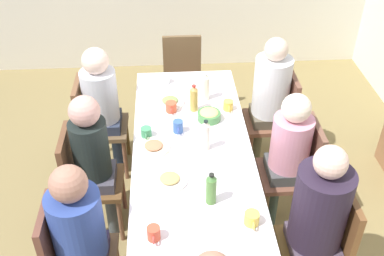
{
  "coord_description": "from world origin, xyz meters",
  "views": [
    {
      "loc": [
        2.6,
        -0.17,
        2.85
      ],
      "look_at": [
        0.0,
        0.0,
        0.93
      ],
      "focal_mm": 43.35,
      "sensor_mm": 36.0,
      "label": 1
    }
  ],
  "objects": [
    {
      "name": "cup_1",
      "position": [
        -0.88,
        -0.18,
        0.81
      ],
      "size": [
        0.12,
        0.09,
        0.07
      ],
      "color": "white",
      "rests_on": "dining_table"
    },
    {
      "name": "ground_plane",
      "position": [
        0.0,
        0.0,
        0.0
      ],
      "size": [
        6.3,
        6.3,
        0.0
      ],
      "primitive_type": "plane",
      "color": "olive"
    },
    {
      "name": "chair_0",
      "position": [
        0.71,
        0.8,
        0.51
      ],
      "size": [
        0.4,
        0.4,
        0.9
      ],
      "color": "brown",
      "rests_on": "ground_plane"
    },
    {
      "name": "cup_0",
      "position": [
        0.84,
        -0.27,
        0.82
      ],
      "size": [
        0.11,
        0.08,
        0.09
      ],
      "color": "#CD4B33",
      "rests_on": "dining_table"
    },
    {
      "name": "chair_6",
      "position": [
        0.0,
        0.8,
        0.51
      ],
      "size": [
        0.4,
        0.4,
        0.9
      ],
      "color": "brown",
      "rests_on": "ground_plane"
    },
    {
      "name": "cup_4",
      "position": [
        -0.43,
        0.31,
        0.82
      ],
      "size": [
        0.11,
        0.08,
        0.08
      ],
      "color": "#EBC348",
      "rests_on": "dining_table"
    },
    {
      "name": "bottle_0",
      "position": [
        0.05,
        0.09,
        0.89
      ],
      "size": [
        0.06,
        0.06,
        0.24
      ],
      "color": "silver",
      "rests_on": "dining_table"
    },
    {
      "name": "chair_4",
      "position": [
        0.71,
        -0.8,
        0.51
      ],
      "size": [
        0.4,
        0.4,
        0.9
      ],
      "color": "brown",
      "rests_on": "ground_plane"
    },
    {
      "name": "person_2",
      "position": [
        -0.71,
        -0.71,
        0.73
      ],
      "size": [
        0.3,
        0.3,
        1.21
      ],
      "color": "#333A53",
      "rests_on": "ground_plane"
    },
    {
      "name": "chair_7",
      "position": [
        -1.44,
        0.0,
        0.51
      ],
      "size": [
        0.4,
        0.4,
        0.9
      ],
      "color": "brown",
      "rests_on": "ground_plane"
    },
    {
      "name": "bottle_3",
      "position": [
        0.57,
        0.08,
        0.88
      ],
      "size": [
        0.07,
        0.07,
        0.23
      ],
      "color": "#4F7E38",
      "rests_on": "dining_table"
    },
    {
      "name": "person_4",
      "position": [
        0.71,
        -0.71,
        0.73
      ],
      "size": [
        0.32,
        0.32,
        1.21
      ],
      "color": "#2C2C48",
      "rests_on": "ground_plane"
    },
    {
      "name": "cup_6",
      "position": [
        0.76,
        0.3,
        0.82
      ],
      "size": [
        0.12,
        0.09,
        0.08
      ],
      "color": "#EDC54B",
      "rests_on": "dining_table"
    },
    {
      "name": "dining_table",
      "position": [
        0.0,
        0.0,
        0.69
      ],
      "size": [
        2.12,
        0.84,
        0.78
      ],
      "color": "white",
      "rests_on": "ground_plane"
    },
    {
      "name": "chair_1",
      "position": [
        -0.71,
        0.8,
        0.51
      ],
      "size": [
        0.4,
        0.4,
        0.9
      ],
      "color": "brown",
      "rests_on": "ground_plane"
    },
    {
      "name": "chair_3",
      "position": [
        0.0,
        -0.8,
        0.51
      ],
      "size": [
        0.4,
        0.4,
        0.9
      ],
      "color": "brown",
      "rests_on": "ground_plane"
    },
    {
      "name": "cup_2",
      "position": [
        -0.44,
        -0.14,
        0.82
      ],
      "size": [
        0.12,
        0.09,
        0.08
      ],
      "color": "#D05235",
      "rests_on": "dining_table"
    },
    {
      "name": "bowl_0",
      "position": [
        -0.31,
        0.15,
        0.82
      ],
      "size": [
        0.18,
        0.18,
        0.08
      ],
      "color": "#478444",
      "rests_on": "dining_table"
    },
    {
      "name": "bottle_2",
      "position": [
        -0.6,
        0.15,
        0.89
      ],
      "size": [
        0.06,
        0.06,
        0.24
      ],
      "color": "silver",
      "rests_on": "dining_table"
    },
    {
      "name": "person_1",
      "position": [
        -0.71,
        0.71,
        0.75
      ],
      "size": [
        0.31,
        0.31,
        1.25
      ],
      "color": "#515238",
      "rests_on": "ground_plane"
    },
    {
      "name": "person_6",
      "position": [
        -0.0,
        0.71,
        0.7
      ],
      "size": [
        0.3,
        0.3,
        1.17
      ],
      "color": "#35453C",
      "rests_on": "ground_plane"
    },
    {
      "name": "bottle_1",
      "position": [
        -0.44,
        0.04,
        0.88
      ],
      "size": [
        0.06,
        0.06,
        0.23
      ],
      "color": "#BC9742",
      "rests_on": "dining_table"
    },
    {
      "name": "chair_2",
      "position": [
        -0.71,
        -0.8,
        0.51
      ],
      "size": [
        0.4,
        0.4,
        0.9
      ],
      "color": "brown",
      "rests_on": "ground_plane"
    },
    {
      "name": "person_3",
      "position": [
        0.0,
        -0.71,
        0.72
      ],
      "size": [
        0.3,
        0.3,
        1.21
      ],
      "color": "#3B373C",
      "rests_on": "ground_plane"
    },
    {
      "name": "cup_3",
      "position": [
        -0.16,
        -0.09,
        0.82
      ],
      "size": [
        0.11,
        0.07,
        0.1
      ],
      "color": "#385DA1",
      "rests_on": "dining_table"
    },
    {
      "name": "cup_5",
      "position": [
        -0.12,
        -0.33,
        0.81
      ],
      "size": [
        0.11,
        0.08,
        0.07
      ],
      "color": "#439461",
      "rests_on": "dining_table"
    },
    {
      "name": "plate_0",
      "position": [
        0.02,
        -0.27,
        0.79
      ],
      "size": [
        0.23,
        0.23,
        0.04
      ],
      "color": "#E9E8C7",
      "rests_on": "dining_table"
    },
    {
      "name": "plate_2",
      "position": [
        -0.56,
        -0.14,
        0.79
      ],
      "size": [
        0.23,
        0.23,
        0.04
      ],
      "color": "silver",
      "rests_on": "dining_table"
    },
    {
      "name": "person_0",
      "position": [
        0.71,
        0.71,
        0.77
      ],
      "size": [
        0.34,
        0.34,
        1.28
      ],
      "color": "#40463F",
      "rests_on": "ground_plane"
    },
    {
      "name": "plate_1",
      "position": [
        0.37,
        -0.17,
        0.79
      ],
      "size": [
        0.23,
        0.23,
        0.04
      ],
      "color": "white",
      "rests_on": "dining_table"
    }
  ]
}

